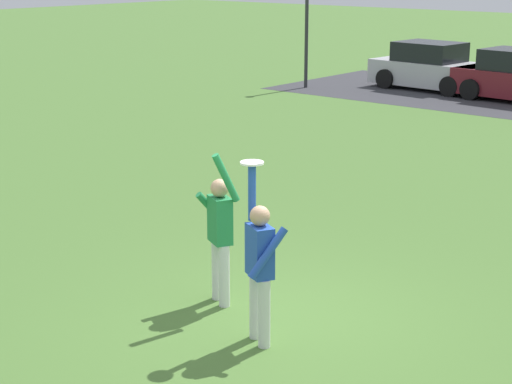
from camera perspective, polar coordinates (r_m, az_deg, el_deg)
ground_plane at (r=10.45m, az=1.33°, el=-8.70°), size 120.00×120.00×0.00m
person_catcher at (r=9.51m, az=0.26°, el=-4.81°), size 0.58×0.51×2.08m
person_defender at (r=10.63m, az=-2.45°, el=-2.61°), size 0.64×0.60×2.04m
frisbee_disc at (r=9.39m, az=-0.28°, el=2.00°), size 0.27×0.27×0.02m
parked_car_silver at (r=29.31m, az=11.83°, el=8.24°), size 4.24×2.30×1.59m
lamppost_by_lot at (r=29.01m, az=3.47°, el=12.15°), size 0.28×0.28×4.26m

